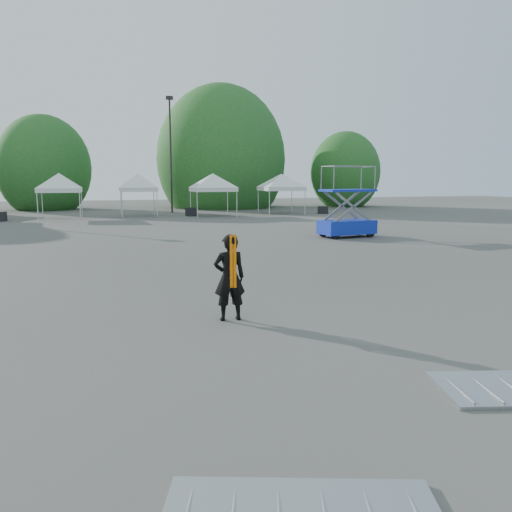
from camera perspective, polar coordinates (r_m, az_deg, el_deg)
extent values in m
plane|color=#474442|center=(12.34, -4.66, -4.85)|extent=(120.00, 120.00, 0.00)
cylinder|color=black|center=(44.11, -9.71, 11.08)|extent=(0.16, 0.16, 9.50)
cube|color=black|center=(44.59, -9.88, 17.38)|extent=(0.60, 0.25, 0.30)
cylinder|color=#382314|center=(52.06, -22.89, 6.18)|extent=(0.36, 0.36, 2.27)
ellipsoid|color=#1C561E|center=(52.04, -23.08, 9.26)|extent=(4.16, 4.16, 4.78)
cylinder|color=#382314|center=(52.04, -3.96, 7.13)|extent=(0.36, 0.36, 2.80)
ellipsoid|color=#1C561E|center=(52.05, -4.00, 10.93)|extent=(5.12, 5.12, 5.89)
cylinder|color=#382314|center=(54.57, 10.06, 6.73)|extent=(0.36, 0.36, 2.10)
ellipsoid|color=#1C561E|center=(54.54, 10.13, 9.44)|extent=(3.84, 3.84, 4.42)
cylinder|color=silver|center=(38.30, -23.70, 5.22)|extent=(0.06, 0.06, 2.00)
cylinder|color=silver|center=(38.06, -19.48, 5.44)|extent=(0.06, 0.06, 2.00)
cylinder|color=silver|center=(41.09, -23.23, 5.44)|extent=(0.06, 0.06, 2.00)
cylinder|color=silver|center=(40.87, -19.30, 5.65)|extent=(0.06, 0.06, 2.00)
cube|color=silver|center=(39.52, -21.51, 7.01)|extent=(3.01, 3.01, 0.30)
pyramid|color=silver|center=(39.51, -21.62, 8.82)|extent=(4.26, 4.26, 1.10)
cylinder|color=silver|center=(39.24, -15.06, 5.73)|extent=(0.06, 0.06, 2.00)
cylinder|color=silver|center=(39.40, -11.23, 5.87)|extent=(0.06, 0.06, 2.00)
cylinder|color=silver|center=(41.85, -15.17, 5.90)|extent=(0.06, 0.06, 2.00)
cylinder|color=silver|center=(42.00, -11.58, 6.03)|extent=(0.06, 0.06, 2.00)
cube|color=silver|center=(40.56, -13.32, 7.41)|extent=(2.82, 2.82, 0.30)
pyramid|color=silver|center=(40.56, -13.38, 9.17)|extent=(3.99, 3.99, 1.10)
cylinder|color=silver|center=(37.83, -6.74, 5.86)|extent=(0.06, 0.06, 2.00)
cylinder|color=silver|center=(38.48, -2.20, 5.97)|extent=(0.06, 0.06, 2.00)
cylinder|color=silver|center=(40.86, -7.49, 6.06)|extent=(0.06, 0.06, 2.00)
cylinder|color=silver|center=(41.46, -3.27, 6.16)|extent=(0.06, 0.06, 2.00)
cube|color=silver|center=(39.59, -4.95, 7.58)|extent=(3.27, 3.27, 0.30)
pyramid|color=silver|center=(39.58, -4.97, 9.39)|extent=(4.63, 4.63, 1.10)
cylinder|color=silver|center=(40.31, 1.54, 6.10)|extent=(0.06, 0.06, 2.00)
cylinder|color=silver|center=(41.37, 5.63, 6.13)|extent=(0.06, 0.06, 2.00)
cylinder|color=silver|center=(43.25, 0.26, 6.29)|extent=(0.06, 0.06, 2.00)
cylinder|color=silver|center=(44.24, 4.11, 6.32)|extent=(0.06, 0.06, 2.00)
cube|color=silver|center=(42.23, 2.90, 7.68)|extent=(3.29, 3.29, 0.30)
pyramid|color=silver|center=(42.22, 2.91, 9.38)|extent=(4.65, 4.65, 1.10)
imported|color=black|center=(10.28, -3.06, -2.47)|extent=(0.66, 0.44, 1.80)
cube|color=orange|center=(10.04, -2.83, -0.65)|extent=(0.14, 0.02, 1.08)
cube|color=#0D3CAD|center=(25.54, 10.33, 3.29)|extent=(2.89, 1.71, 0.69)
cube|color=#0D3CAD|center=(25.43, 10.45, 7.39)|extent=(2.77, 1.64, 0.11)
cylinder|color=black|center=(24.53, 9.08, 2.38)|extent=(0.43, 0.22, 0.41)
cylinder|color=black|center=(25.70, 12.93, 2.55)|extent=(0.43, 0.22, 0.41)
cylinder|color=black|center=(25.49, 7.68, 2.65)|extent=(0.43, 0.22, 0.41)
cylinder|color=black|center=(26.62, 11.46, 2.81)|extent=(0.43, 0.22, 0.41)
cube|color=black|center=(39.80, -7.41, 5.03)|extent=(0.88, 0.69, 0.67)
cube|color=black|center=(42.51, 7.66, 5.23)|extent=(0.94, 0.81, 0.62)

